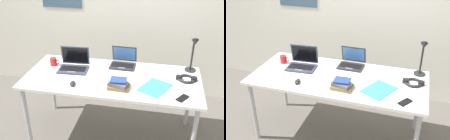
# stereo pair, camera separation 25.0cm
# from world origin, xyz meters

# --- Properties ---
(ground_plane) EXTENTS (12.00, 12.00, 0.00)m
(ground_plane) POSITION_xyz_m (0.00, 0.00, 0.00)
(ground_plane) COLOR #56514C
(wall_back) EXTENTS (6.00, 0.13, 2.60)m
(wall_back) POSITION_xyz_m (-0.00, 1.10, 1.30)
(wall_back) COLOR silver
(wall_back) RESTS_ON ground_plane
(desk) EXTENTS (1.80, 0.80, 0.74)m
(desk) POSITION_xyz_m (0.00, 0.00, 0.68)
(desk) COLOR white
(desk) RESTS_ON ground_plane
(desk_lamp) EXTENTS (0.12, 0.18, 0.40)m
(desk_lamp) POSITION_xyz_m (0.80, 0.28, 0.94)
(desk_lamp) COLOR black
(desk_lamp) RESTS_ON desk
(laptop_front_right) EXTENTS (0.28, 0.24, 0.21)m
(laptop_front_right) POSITION_xyz_m (0.07, 0.29, 0.78)
(laptop_front_right) COLOR #232326
(laptop_front_right) RESTS_ON desk
(laptop_center) EXTENTS (0.33, 0.26, 0.23)m
(laptop_center) POSITION_xyz_m (-0.44, 0.10, 0.79)
(laptop_center) COLOR #33384C
(laptop_center) RESTS_ON desk
(computer_mouse) EXTENTS (0.07, 0.10, 0.03)m
(computer_mouse) POSITION_xyz_m (-0.34, -0.24, 0.76)
(computer_mouse) COLOR black
(computer_mouse) RESTS_ON desk
(cell_phone) EXTENTS (0.13, 0.15, 0.01)m
(cell_phone) POSITION_xyz_m (0.70, -0.27, 0.74)
(cell_phone) COLOR black
(cell_phone) RESTS_ON desk
(headphones) EXTENTS (0.21, 0.18, 0.04)m
(headphones) POSITION_xyz_m (0.75, 0.08, 0.76)
(headphones) COLOR black
(headphones) RESTS_ON desk
(pill_bottle) EXTENTS (0.04, 0.04, 0.08)m
(pill_bottle) POSITION_xyz_m (-0.55, 0.29, 0.78)
(pill_bottle) COLOR gold
(pill_bottle) RESTS_ON desk
(book_stack) EXTENTS (0.21, 0.16, 0.09)m
(book_stack) POSITION_xyz_m (0.11, -0.21, 0.78)
(book_stack) COLOR brown
(book_stack) RESTS_ON desk
(paper_folder_by_keyboard) EXTENTS (0.34, 0.38, 0.01)m
(paper_folder_by_keyboard) POSITION_xyz_m (0.45, -0.13, 0.74)
(paper_folder_by_keyboard) COLOR #338CC6
(paper_folder_by_keyboard) RESTS_ON desk
(coffee_mug) EXTENTS (0.11, 0.08, 0.09)m
(coffee_mug) POSITION_xyz_m (-0.70, 0.14, 0.78)
(coffee_mug) COLOR #B21E23
(coffee_mug) RESTS_ON desk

